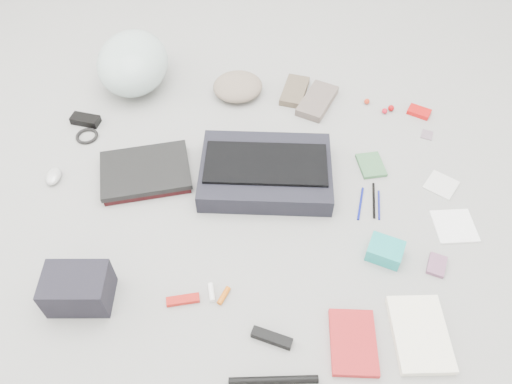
# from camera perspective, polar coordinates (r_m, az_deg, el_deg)

# --- Properties ---
(ground_plane) EXTENTS (4.00, 4.00, 0.00)m
(ground_plane) POSITION_cam_1_polar(r_m,az_deg,el_deg) (1.79, 0.00, -1.01)
(ground_plane) COLOR gray
(messenger_bag) EXTENTS (0.50, 0.38, 0.08)m
(messenger_bag) POSITION_cam_1_polar(r_m,az_deg,el_deg) (1.82, 1.12, 2.32)
(messenger_bag) COLOR black
(messenger_bag) RESTS_ON ground_plane
(bag_flap) EXTENTS (0.46, 0.24, 0.01)m
(bag_flap) POSITION_cam_1_polar(r_m,az_deg,el_deg) (1.79, 1.14, 3.29)
(bag_flap) COLOR black
(bag_flap) RESTS_ON messenger_bag
(laptop_sleeve) EXTENTS (0.37, 0.32, 0.02)m
(laptop_sleeve) POSITION_cam_1_polar(r_m,az_deg,el_deg) (1.90, -12.44, 2.03)
(laptop_sleeve) COLOR black
(laptop_sleeve) RESTS_ON ground_plane
(laptop) EXTENTS (0.38, 0.33, 0.02)m
(laptop) POSITION_cam_1_polar(r_m,az_deg,el_deg) (1.88, -12.55, 2.46)
(laptop) COLOR black
(laptop) RESTS_ON laptop_sleeve
(bike_helmet) EXTENTS (0.34, 0.40, 0.22)m
(bike_helmet) POSITION_cam_1_polar(r_m,az_deg,el_deg) (2.24, -13.90, 14.13)
(bike_helmet) COLOR silver
(bike_helmet) RESTS_ON ground_plane
(beanie) EXTENTS (0.27, 0.27, 0.07)m
(beanie) POSITION_cam_1_polar(r_m,az_deg,el_deg) (2.18, -2.10, 11.96)
(beanie) COLOR gray
(beanie) RESTS_ON ground_plane
(mitten_left) EXTENTS (0.12, 0.20, 0.03)m
(mitten_left) POSITION_cam_1_polar(r_m,az_deg,el_deg) (2.20, 4.43, 11.44)
(mitten_left) COLOR brown
(mitten_left) RESTS_ON ground_plane
(mitten_right) EXTENTS (0.17, 0.24, 0.03)m
(mitten_right) POSITION_cam_1_polar(r_m,az_deg,el_deg) (2.15, 7.02, 10.30)
(mitten_right) COLOR #6A5B53
(mitten_right) RESTS_ON ground_plane
(power_brick) EXTENTS (0.12, 0.06, 0.03)m
(power_brick) POSITION_cam_1_polar(r_m,az_deg,el_deg) (2.17, -18.91, 7.80)
(power_brick) COLOR black
(power_brick) RESTS_ON ground_plane
(cable_coil) EXTENTS (0.09, 0.09, 0.01)m
(cable_coil) POSITION_cam_1_polar(r_m,az_deg,el_deg) (2.11, -18.76, 6.08)
(cable_coil) COLOR black
(cable_coil) RESTS_ON ground_plane
(mouse) EXTENTS (0.06, 0.09, 0.03)m
(mouse) POSITION_cam_1_polar(r_m,az_deg,el_deg) (1.98, -22.13, 1.70)
(mouse) COLOR #BBBBBB
(mouse) RESTS_ON ground_plane
(camera_bag) EXTENTS (0.21, 0.16, 0.12)m
(camera_bag) POSITION_cam_1_polar(r_m,az_deg,el_deg) (1.61, -19.68, -10.37)
(camera_bag) COLOR black
(camera_bag) RESTS_ON ground_plane
(multitool) EXTENTS (0.11, 0.06, 0.02)m
(multitool) POSITION_cam_1_polar(r_m,az_deg,el_deg) (1.58, -8.35, -12.10)
(multitool) COLOR #A7130D
(multitool) RESTS_ON ground_plane
(toiletry_tube_white) EXTENTS (0.03, 0.06, 0.02)m
(toiletry_tube_white) POSITION_cam_1_polar(r_m,az_deg,el_deg) (1.58, -5.11, -11.33)
(toiletry_tube_white) COLOR white
(toiletry_tube_white) RESTS_ON ground_plane
(toiletry_tube_orange) EXTENTS (0.04, 0.06, 0.02)m
(toiletry_tube_orange) POSITION_cam_1_polar(r_m,az_deg,el_deg) (1.58, -3.70, -11.73)
(toiletry_tube_orange) COLOR #CF5D0D
(toiletry_tube_orange) RESTS_ON ground_plane
(u_lock) EXTENTS (0.13, 0.06, 0.02)m
(u_lock) POSITION_cam_1_polar(r_m,az_deg,el_deg) (1.51, 1.82, -16.32)
(u_lock) COLOR black
(u_lock) RESTS_ON ground_plane
(bike_pump) EXTENTS (0.25, 0.06, 0.02)m
(bike_pump) POSITION_cam_1_polar(r_m,az_deg,el_deg) (1.47, 2.02, -20.72)
(bike_pump) COLOR black
(bike_pump) RESTS_ON ground_plane
(book_red) EXTENTS (0.15, 0.21, 0.02)m
(book_red) POSITION_cam_1_polar(r_m,az_deg,el_deg) (1.53, 11.05, -16.50)
(book_red) COLOR red
(book_red) RESTS_ON ground_plane
(book_white) EXTENTS (0.19, 0.26, 0.02)m
(book_white) POSITION_cam_1_polar(r_m,az_deg,el_deg) (1.59, 18.23, -15.14)
(book_white) COLOR white
(book_white) RESTS_ON ground_plane
(notepad) EXTENTS (0.12, 0.14, 0.01)m
(notepad) POSITION_cam_1_polar(r_m,az_deg,el_deg) (1.94, 13.01, 3.01)
(notepad) COLOR #3B6C42
(notepad) RESTS_ON ground_plane
(pen_blue) EXTENTS (0.02, 0.15, 0.01)m
(pen_blue) POSITION_cam_1_polar(r_m,az_deg,el_deg) (1.81, 11.86, -1.29)
(pen_blue) COLOR navy
(pen_blue) RESTS_ON ground_plane
(pen_black) EXTENTS (0.01, 0.16, 0.01)m
(pen_black) POSITION_cam_1_polar(r_m,az_deg,el_deg) (1.83, 13.31, -0.93)
(pen_black) COLOR black
(pen_black) RESTS_ON ground_plane
(pen_navy) EXTENTS (0.01, 0.13, 0.01)m
(pen_navy) POSITION_cam_1_polar(r_m,az_deg,el_deg) (1.82, 13.88, -1.45)
(pen_navy) COLOR navy
(pen_navy) RESTS_ON ground_plane
(accordion_wallet) EXTENTS (0.13, 0.11, 0.05)m
(accordion_wallet) POSITION_cam_1_polar(r_m,az_deg,el_deg) (1.68, 14.54, -6.54)
(accordion_wallet) COLOR teal
(accordion_wallet) RESTS_ON ground_plane
(card_deck) EXTENTS (0.07, 0.09, 0.02)m
(card_deck) POSITION_cam_1_polar(r_m,az_deg,el_deg) (1.73, 19.95, -7.86)
(card_deck) COLOR #885675
(card_deck) RESTS_ON ground_plane
(napkin_top) EXTENTS (0.14, 0.14, 0.01)m
(napkin_top) POSITION_cam_1_polar(r_m,az_deg,el_deg) (1.95, 20.41, 0.77)
(napkin_top) COLOR silver
(napkin_top) RESTS_ON ground_plane
(napkin_bottom) EXTENTS (0.16, 0.16, 0.01)m
(napkin_bottom) POSITION_cam_1_polar(r_m,az_deg,el_deg) (1.85, 21.73, -3.65)
(napkin_bottom) COLOR white
(napkin_bottom) RESTS_ON ground_plane
(lollipop_a) EXTENTS (0.03, 0.03, 0.02)m
(lollipop_a) POSITION_cam_1_polar(r_m,az_deg,el_deg) (2.19, 12.56, 10.08)
(lollipop_a) COLOR red
(lollipop_a) RESTS_ON ground_plane
(lollipop_b) EXTENTS (0.02, 0.02, 0.02)m
(lollipop_b) POSITION_cam_1_polar(r_m,az_deg,el_deg) (2.16, 14.49, 8.96)
(lollipop_b) COLOR red
(lollipop_b) RESTS_ON ground_plane
(lollipop_c) EXTENTS (0.03, 0.03, 0.03)m
(lollipop_c) POSITION_cam_1_polar(r_m,az_deg,el_deg) (2.18, 15.18, 9.24)
(lollipop_c) COLOR #A5070B
(lollipop_c) RESTS_ON ground_plane
(altoids_tin) EXTENTS (0.10, 0.09, 0.02)m
(altoids_tin) POSITION_cam_1_polar(r_m,az_deg,el_deg) (2.20, 18.14, 8.70)
(altoids_tin) COLOR red
(altoids_tin) RESTS_ON ground_plane
(stamp_sheet) EXTENTS (0.06, 0.06, 0.00)m
(stamp_sheet) POSITION_cam_1_polar(r_m,az_deg,el_deg) (2.12, 18.95, 6.22)
(stamp_sheet) COLOR gray
(stamp_sheet) RESTS_ON ground_plane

